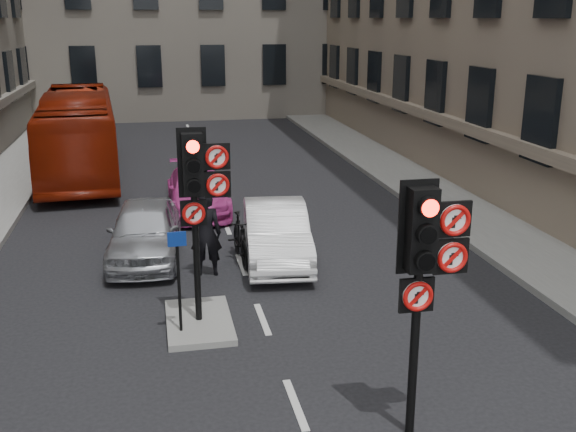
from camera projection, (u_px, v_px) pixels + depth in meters
name	position (u px, v px, depth m)	size (l,w,h in m)	color
pavement_right	(455.00, 201.00, 20.76)	(3.00, 50.00, 0.16)	gray
centre_island	(199.00, 322.00, 12.58)	(1.20, 2.00, 0.12)	gray
signal_near	(426.00, 257.00, 8.61)	(0.91, 0.40, 3.58)	black
signal_far	(198.00, 184.00, 11.84)	(0.91, 0.40, 3.58)	black
car_silver	(145.00, 231.00, 15.89)	(1.62, 4.03, 1.37)	#A4A6AC
car_white	(276.00, 232.00, 15.81)	(1.42, 4.08, 1.34)	white
car_pink	(198.00, 190.00, 19.91)	(1.71, 4.21, 1.22)	#CE3C98
bus_red	(78.00, 133.00, 24.49)	(2.48, 10.60, 2.95)	maroon
motorcycle	(240.00, 239.00, 15.70)	(0.53, 1.88, 1.13)	black
motorcyclist	(206.00, 234.00, 14.78)	(0.70, 0.46, 1.92)	black
info_sign	(178.00, 268.00, 11.75)	(0.32, 0.10, 1.87)	black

